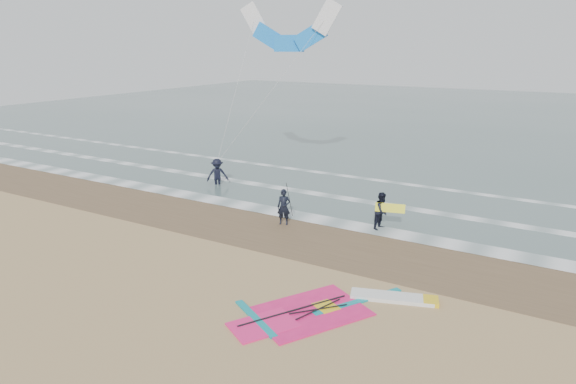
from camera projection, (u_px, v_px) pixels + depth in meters
The scene contains 11 objects.
ground at pixel (257, 302), 16.51m from camera, with size 120.00×120.00×0.00m, color tan.
sea_water at pixel (500, 120), 56.30m from camera, with size 120.00×80.00×0.02m, color #47605E.
wet_sand_band at pixel (337, 243), 21.48m from camera, with size 120.00×5.00×0.01m, color brown.
foam_waterline at pixel (375, 213), 25.15m from camera, with size 120.00×9.15×0.02m.
windsurf_rig at pixel (333, 308), 16.05m from camera, with size 5.76×5.45×0.14m.
person_standing at pixel (284, 207), 23.45m from camera, with size 0.61×0.40×1.67m, color black.
person_walking at pixel (382, 211), 22.87m from camera, with size 0.82×0.64×1.70m, color black.
person_wading at pixel (217, 169), 29.99m from camera, with size 1.25×0.72×1.94m, color black.
held_pole at pixel (290, 200), 23.20m from camera, with size 0.17×0.86×1.82m.
carried_kiteboard at pixel (390, 208), 22.53m from camera, with size 1.30×0.51×0.39m.
surf_kite at pixel (289, 31), 29.20m from camera, with size 6.44×3.65×9.11m.
Camera 1 is at (8.37, -12.33, 8.00)m, focal length 32.00 mm.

